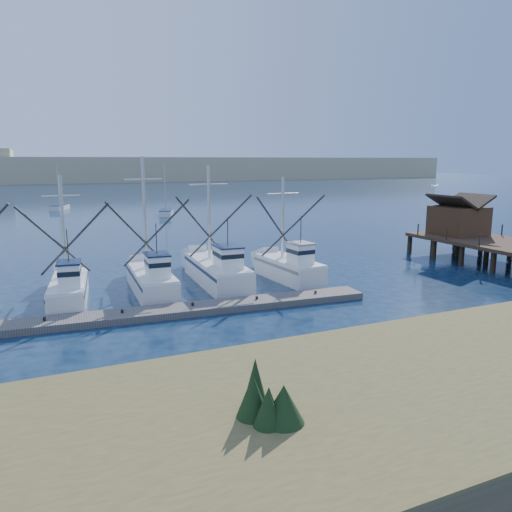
# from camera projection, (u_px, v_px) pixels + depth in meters

# --- Properties ---
(ground) EXTENTS (500.00, 500.00, 0.00)m
(ground) POSITION_uv_depth(u_px,v_px,m) (329.00, 324.00, 27.08)
(ground) COLOR #0B1732
(ground) RESTS_ON ground
(shore_bank) EXTENTS (40.00, 10.00, 1.60)m
(shore_bank) POSITION_uv_depth(u_px,v_px,m) (282.00, 433.00, 14.75)
(shore_bank) COLOR #4C422D
(shore_bank) RESTS_ON ground
(floating_dock) EXTENTS (29.85, 4.05, 0.40)m
(floating_dock) POSITION_uv_depth(u_px,v_px,m) (122.00, 316.00, 27.78)
(floating_dock) COLOR #625B57
(floating_dock) RESTS_ON ground
(timber_pier) EXTENTS (7.00, 20.00, 8.00)m
(timber_pier) POSITION_uv_depth(u_px,v_px,m) (490.00, 233.00, 42.83)
(timber_pier) COLOR black
(timber_pier) RESTS_ON ground
(dune_ridge) EXTENTS (360.00, 60.00, 10.00)m
(dune_ridge) POSITION_uv_depth(u_px,v_px,m) (65.00, 169.00, 214.22)
(dune_ridge) COLOR tan
(dune_ridge) RESTS_ON ground
(trawler_fleet) EXTENTS (28.86, 9.03, 9.01)m
(trawler_fleet) POSITION_uv_depth(u_px,v_px,m) (112.00, 283.00, 32.06)
(trawler_fleet) COLOR white
(trawler_fleet) RESTS_ON ground
(sailboat_near) EXTENTS (3.66, 6.37, 8.10)m
(sailboat_near) POSITION_uv_depth(u_px,v_px,m) (166.00, 212.00, 80.53)
(sailboat_near) COLOR white
(sailboat_near) RESTS_ON ground
(sailboat_far) EXTENTS (3.69, 5.64, 8.10)m
(sailboat_far) POSITION_uv_depth(u_px,v_px,m) (60.00, 207.00, 89.17)
(sailboat_far) COLOR white
(sailboat_far) RESTS_ON ground
(flying_gull) EXTENTS (1.07, 0.20, 0.20)m
(flying_gull) POSITION_uv_depth(u_px,v_px,m) (433.00, 186.00, 36.45)
(flying_gull) COLOR white
(flying_gull) RESTS_ON ground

